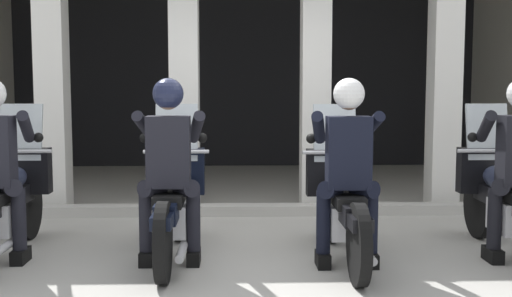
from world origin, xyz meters
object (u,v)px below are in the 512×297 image
at_px(police_officer_center_left, 169,155).
at_px(police_officer_center_right, 348,156).
at_px(motorcycle_far_left, 7,200).
at_px(motorcycle_center_right, 342,202).
at_px(motorcycle_far_right, 504,199).
at_px(motorcycle_center_left, 173,200).

xyz_separation_m(police_officer_center_left, police_officer_center_right, (1.49, -0.11, 0.00)).
relative_size(motorcycle_far_left, police_officer_center_right, 1.29).
xyz_separation_m(motorcycle_center_right, police_officer_center_right, (-0.00, -0.28, 0.44)).
height_order(motorcycle_center_right, motorcycle_far_right, same).
bearing_deg(motorcycle_center_right, motorcycle_far_right, 15.95).
relative_size(motorcycle_far_left, police_officer_center_left, 1.29).
xyz_separation_m(motorcycle_center_right, motorcycle_far_right, (1.49, 0.11, 0.00)).
distance_m(motorcycle_center_right, police_officer_center_right, 0.52).
height_order(motorcycle_far_left, motorcycle_center_right, same).
distance_m(motorcycle_far_left, police_officer_center_left, 1.60).
bearing_deg(police_officer_center_right, motorcycle_far_left, -177.21).
height_order(motorcycle_center_left, police_officer_center_left, police_officer_center_left).
bearing_deg(motorcycle_far_left, police_officer_center_right, -0.68).
bearing_deg(motorcycle_center_left, police_officer_center_left, -78.00).
bearing_deg(motorcycle_far_left, motorcycle_center_left, 5.20).
height_order(motorcycle_center_left, motorcycle_far_right, same).
xyz_separation_m(motorcycle_center_left, motorcycle_far_right, (2.99, -0.01, 0.00)).
distance_m(motorcycle_center_right, motorcycle_far_right, 1.50).
relative_size(motorcycle_center_left, police_officer_center_left, 1.29).
bearing_deg(police_officer_center_left, motorcycle_center_left, 102.00).
xyz_separation_m(motorcycle_center_left, police_officer_center_right, (1.49, -0.40, 0.44)).
distance_m(motorcycle_far_left, police_officer_center_right, 3.06).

